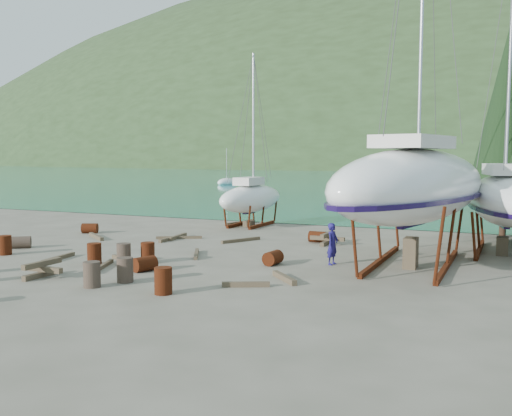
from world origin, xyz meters
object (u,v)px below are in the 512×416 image
at_px(worker, 333,244).
at_px(large_sailboat_far, 504,199).
at_px(large_sailboat_near, 415,185).
at_px(small_sailboat_shore, 251,198).

bearing_deg(worker, large_sailboat_far, -36.08).
xyz_separation_m(large_sailboat_near, small_sailboat_shore, (-11.67, 9.32, -1.48)).
bearing_deg(worker, large_sailboat_near, -57.64).
bearing_deg(large_sailboat_far, worker, -148.54).
bearing_deg(large_sailboat_far, large_sailboat_near, -136.34).
xyz_separation_m(small_sailboat_shore, worker, (8.61, -10.51, -0.95)).
bearing_deg(small_sailboat_shore, large_sailboat_far, -12.35).
height_order(large_sailboat_far, small_sailboat_shore, large_sailboat_far).
height_order(large_sailboat_near, small_sailboat_shore, large_sailboat_near).
bearing_deg(small_sailboat_shore, worker, -45.85).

